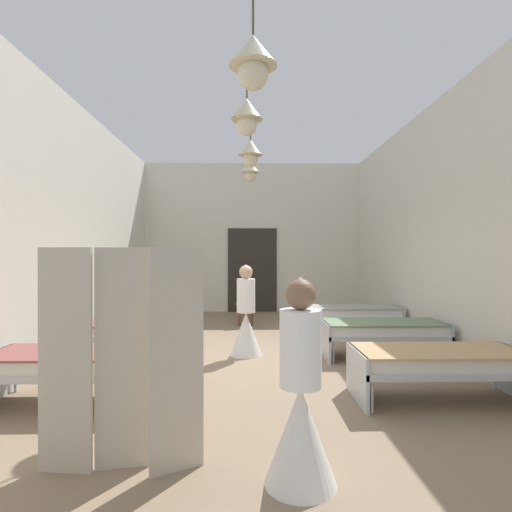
# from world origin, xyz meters

# --- Properties ---
(ground_plane) EXTENTS (6.77, 11.06, 0.10)m
(ground_plane) POSITION_xyz_m (0.00, 0.00, -0.05)
(ground_plane) COLOR #8C755B
(room_shell) EXTENTS (6.57, 10.66, 4.28)m
(room_shell) POSITION_xyz_m (-0.00, 1.29, 2.15)
(room_shell) COLOR silver
(room_shell) RESTS_ON ground
(bed_left_row_0) EXTENTS (1.90, 0.84, 0.57)m
(bed_left_row_0) POSITION_xyz_m (-2.03, -1.90, 0.44)
(bed_left_row_0) COLOR #B7BCC1
(bed_left_row_0) RESTS_ON ground
(bed_right_row_0) EXTENTS (1.90, 0.84, 0.57)m
(bed_right_row_0) POSITION_xyz_m (2.03, -1.90, 0.44)
(bed_right_row_0) COLOR #B7BCC1
(bed_right_row_0) RESTS_ON ground
(bed_left_row_1) EXTENTS (1.90, 0.84, 0.57)m
(bed_left_row_1) POSITION_xyz_m (-2.03, 0.00, 0.44)
(bed_left_row_1) COLOR #B7BCC1
(bed_left_row_1) RESTS_ON ground
(bed_right_row_1) EXTENTS (1.90, 0.84, 0.57)m
(bed_right_row_1) POSITION_xyz_m (2.03, 0.00, 0.44)
(bed_right_row_1) COLOR #B7BCC1
(bed_right_row_1) RESTS_ON ground
(bed_left_row_2) EXTENTS (1.90, 0.84, 0.57)m
(bed_left_row_2) POSITION_xyz_m (-2.03, 1.90, 0.44)
(bed_left_row_2) COLOR #B7BCC1
(bed_left_row_2) RESTS_ON ground
(bed_right_row_2) EXTENTS (1.90, 0.84, 0.57)m
(bed_right_row_2) POSITION_xyz_m (2.03, 1.90, 0.44)
(bed_right_row_2) COLOR #B7BCC1
(bed_right_row_2) RESTS_ON ground
(nurse_near_aisle) EXTENTS (0.52, 0.52, 1.49)m
(nurse_near_aisle) POSITION_xyz_m (0.25, -3.54, 0.53)
(nurse_near_aisle) COLOR white
(nurse_near_aisle) RESTS_ON ground
(nurse_mid_aisle) EXTENTS (0.52, 0.52, 1.49)m
(nurse_mid_aisle) POSITION_xyz_m (-0.16, 0.18, 0.53)
(nurse_mid_aisle) COLOR white
(nurse_mid_aisle) RESTS_ON ground
(patient_seated_primary) EXTENTS (0.44, 0.44, 0.80)m
(patient_seated_primary) POSITION_xyz_m (-1.68, -0.08, 0.87)
(patient_seated_primary) COLOR gray
(patient_seated_primary) RESTS_ON bed_left_row_1
(potted_plant) EXTENTS (0.48, 0.48, 1.04)m
(potted_plant) POSITION_xyz_m (-0.18, 2.98, 0.62)
(potted_plant) COLOR brown
(potted_plant) RESTS_ON ground
(privacy_screen) EXTENTS (1.24, 0.22, 1.70)m
(privacy_screen) POSITION_xyz_m (-1.08, -3.32, 0.85)
(privacy_screen) COLOR #BCB29E
(privacy_screen) RESTS_ON ground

